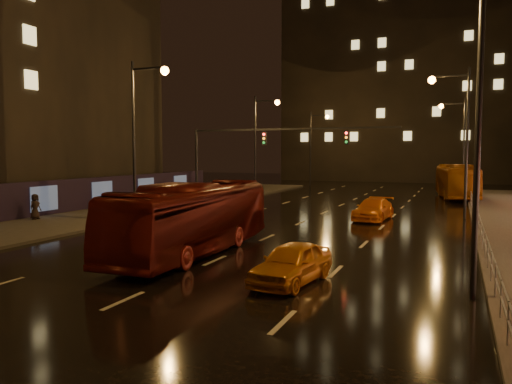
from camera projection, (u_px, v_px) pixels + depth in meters
ground at (317, 216)px, 35.09m from camera, size 140.00×140.00×0.00m
sidewalk_left at (115, 214)px, 35.52m from camera, size 7.00×70.00×0.15m
building_distant at (427, 69)px, 80.28m from camera, size 44.00×16.00×36.00m
hoarding_left at (42, 199)px, 34.04m from camera, size 0.30×46.00×2.50m
traffic_signal at (251, 148)px, 36.62m from camera, size 15.31×0.32×6.20m
streetlight_right at (455, 83)px, 14.63m from camera, size 2.64×0.50×10.00m
railing_right at (477, 212)px, 29.36m from camera, size 0.05×56.00×1.00m
bus_red at (193, 218)px, 21.63m from camera, size 2.90×11.20×3.10m
bus_curb at (456, 181)px, 48.87m from camera, size 4.26×12.18×3.32m
taxi_near at (292, 263)px, 16.73m from camera, size 2.16×4.22×1.37m
taxi_far at (373, 209)px, 32.81m from camera, size 2.36×4.95×1.39m
pedestrian_c at (35, 207)px, 31.97m from camera, size 0.53×0.80×1.63m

